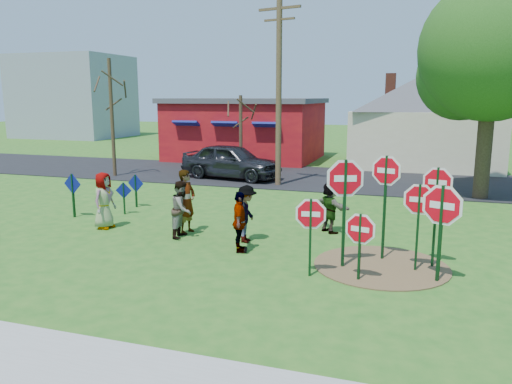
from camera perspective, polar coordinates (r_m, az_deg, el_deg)
ground at (r=14.34m, az=-3.90°, el=-5.38°), size 120.00×120.00×0.00m
sidewalk at (r=8.57m, az=-23.06°, el=-17.61°), size 22.00×1.80×0.08m
road at (r=25.13m, az=5.92°, el=1.67°), size 120.00×7.50×0.04m
dirt_patch at (r=12.44m, az=14.10°, el=-8.18°), size 3.20×3.20×0.03m
red_building at (r=32.62m, az=-1.12°, el=7.26°), size 9.40×7.69×3.90m
cream_house at (r=30.78m, az=18.83°, el=8.27°), size 9.40×9.40×6.50m
distant_building at (r=54.12m, az=-20.11°, el=10.19°), size 10.00×8.00×8.00m
stop_sign_a at (r=11.16m, az=6.26°, el=-3.23°), size 0.94×0.16×1.91m
stop_sign_b at (r=12.49m, az=14.62°, el=1.25°), size 0.96×0.31×2.74m
stop_sign_c at (r=12.30m, az=19.97°, el=-0.21°), size 0.91×0.28×2.53m
stop_sign_d at (r=11.95m, az=18.13°, el=-1.54°), size 0.97×0.08×2.19m
stop_sign_e at (r=11.10m, az=11.82°, el=-4.65°), size 0.91×0.22×1.64m
stop_sign_f at (r=11.38m, az=20.48°, el=-2.07°), size 1.12×0.46×2.32m
stop_sign_g at (r=11.72m, az=10.12°, el=0.35°), size 1.13×0.44×2.74m
blue_diamond_b at (r=17.77m, az=-20.20°, el=0.22°), size 0.71×0.10×1.49m
blue_diamond_c at (r=17.72m, az=-14.87°, el=-0.28°), size 0.57×0.11×1.12m
blue_diamond_d at (r=18.77m, az=-13.57°, el=0.56°), size 0.67×0.08×1.22m
person_a at (r=15.98m, az=-16.99°, el=-0.93°), size 0.59×0.87×1.74m
person_b at (r=14.88m, az=-7.93°, el=-1.09°), size 0.55×0.75×1.90m
person_c at (r=14.48m, az=-8.45°, el=-1.95°), size 0.68×0.84×1.65m
person_d at (r=13.84m, az=-1.11°, el=-2.52°), size 0.68×1.08×1.60m
person_e at (r=12.95m, az=-1.89°, el=-3.48°), size 0.64×1.01×1.59m
person_f at (r=14.99m, az=8.45°, el=-1.72°), size 1.33×1.34×1.54m
suv at (r=24.54m, az=-2.85°, el=3.55°), size 5.27×2.84×1.70m
utility_pole at (r=22.51m, az=2.62°, el=11.75°), size 2.00×0.56×8.28m
leafy_tree at (r=21.50m, az=25.72°, el=13.71°), size 5.97×5.45×8.49m
bare_tree_west at (r=26.19m, az=-16.23°, el=9.95°), size 1.80×1.80×5.85m
bare_tree_east at (r=26.58m, az=-1.76°, el=7.90°), size 1.80×1.80×4.08m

